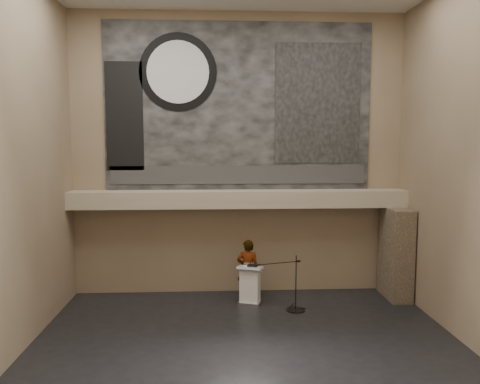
{
  "coord_description": "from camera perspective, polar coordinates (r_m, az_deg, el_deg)",
  "views": [
    {
      "loc": [
        -0.71,
        -10.25,
        4.61
      ],
      "look_at": [
        0.0,
        3.2,
        3.2
      ],
      "focal_mm": 35.0,
      "sensor_mm": 36.0,
      "label": 1
    }
  ],
  "objects": [
    {
      "name": "speaker_person",
      "position": [
        13.97,
        0.98,
        -9.44
      ],
      "size": [
        0.71,
        0.53,
        1.79
      ],
      "primitive_type": "imported",
      "rotation": [
        0.0,
        0.0,
        2.98
      ],
      "color": "silver",
      "rests_on": "floor"
    },
    {
      "name": "banner_brick_print",
      "position": [
        14.45,
        -13.92,
        8.94
      ],
      "size": [
        1.1,
        0.02,
        3.2
      ],
      "primitive_type": "cube",
      "color": "black",
      "rests_on": "banner"
    },
    {
      "name": "banner_text_strip",
      "position": [
        14.23,
        -0.15,
        2.11
      ],
      "size": [
        7.76,
        0.02,
        0.55
      ],
      "primitive_type": "cube",
      "color": "#2B2B2B",
      "rests_on": "banner"
    },
    {
      "name": "wall_right",
      "position": [
        11.73,
        26.15,
        3.61
      ],
      "size": [
        0.02,
        8.0,
        8.5
      ],
      "primitive_type": "cube",
      "color": "#78664C",
      "rests_on": "floor"
    },
    {
      "name": "papers",
      "position": [
        13.48,
        0.72,
        -9.11
      ],
      "size": [
        0.32,
        0.36,
        0.0
      ],
      "primitive_type": "cube",
      "rotation": [
        0.0,
        0.0,
        0.42
      ],
      "color": "white",
      "rests_on": "lectern"
    },
    {
      "name": "wall_front",
      "position": [
        6.3,
        3.44,
        2.68
      ],
      "size": [
        10.0,
        0.02,
        8.5
      ],
      "primitive_type": "cube",
      "color": "#78664C",
      "rests_on": "floor"
    },
    {
      "name": "mic_stand",
      "position": [
        13.35,
        6.64,
        -13.24
      ],
      "size": [
        1.42,
        0.61,
        1.55
      ],
      "rotation": [
        0.0,
        0.0,
        0.28
      ],
      "color": "black",
      "rests_on": "floor"
    },
    {
      "name": "banner",
      "position": [
        14.28,
        -0.16,
        10.36
      ],
      "size": [
        8.0,
        0.05,
        5.0
      ],
      "primitive_type": "cube",
      "color": "black",
      "rests_on": "wall_back"
    },
    {
      "name": "banner_clock_rim",
      "position": [
        14.37,
        -7.57,
        14.29
      ],
      "size": [
        2.3,
        0.02,
        2.3
      ],
      "primitive_type": "cylinder",
      "rotation": [
        1.57,
        0.0,
        0.0
      ],
      "color": "black",
      "rests_on": "banner"
    },
    {
      "name": "binder",
      "position": [
        13.55,
        1.56,
        -8.96
      ],
      "size": [
        0.34,
        0.3,
        0.04
      ],
      "primitive_type": "cube",
      "rotation": [
        0.0,
        0.0,
        -0.3
      ],
      "color": "black",
      "rests_on": "lectern"
    },
    {
      "name": "floor",
      "position": [
        11.26,
        0.9,
        -18.2
      ],
      "size": [
        10.0,
        10.0,
        0.0
      ],
      "primitive_type": "plane",
      "color": "black",
      "rests_on": "ground"
    },
    {
      "name": "sprinkler_left",
      "position": [
        13.96,
        -6.65,
        -2.05
      ],
      "size": [
        0.04,
        0.04,
        0.06
      ],
      "primitive_type": "cylinder",
      "color": "#B2893D",
      "rests_on": "soffit"
    },
    {
      "name": "banner_clock_face",
      "position": [
        14.35,
        -7.58,
        14.3
      ],
      "size": [
        1.84,
        0.02,
        1.84
      ],
      "primitive_type": "cylinder",
      "rotation": [
        1.57,
        0.0,
        0.0
      ],
      "color": "silver",
      "rests_on": "banner"
    },
    {
      "name": "soffit",
      "position": [
        13.96,
        -0.09,
        -0.85
      ],
      "size": [
        10.0,
        0.8,
        0.5
      ],
      "primitive_type": "cube",
      "color": "tan",
      "rests_on": "wall_back"
    },
    {
      "name": "banner_building_print",
      "position": [
        14.56,
        9.48,
        10.59
      ],
      "size": [
        2.6,
        0.02,
        3.6
      ],
      "primitive_type": "cube",
      "color": "black",
      "rests_on": "banner"
    },
    {
      "name": "lectern",
      "position": [
        13.67,
        1.23,
        -11.28
      ],
      "size": [
        0.8,
        0.68,
        1.13
      ],
      "rotation": [
        0.0,
        0.0,
        -0.33
      ],
      "color": "silver",
      "rests_on": "floor"
    },
    {
      "name": "wall_left",
      "position": [
        11.12,
        -25.78,
        3.53
      ],
      "size": [
        0.02,
        8.0,
        8.5
      ],
      "primitive_type": "cube",
      "color": "#78664C",
      "rests_on": "floor"
    },
    {
      "name": "stone_pier",
      "position": [
        14.79,
        18.45,
        -7.07
      ],
      "size": [
        0.6,
        1.4,
        2.7
      ],
      "primitive_type": "cube",
      "color": "#45382A",
      "rests_on": "floor"
    },
    {
      "name": "sprinkler_right",
      "position": [
        14.17,
        7.62,
        -1.94
      ],
      "size": [
        0.04,
        0.04,
        0.06
      ],
      "primitive_type": "cylinder",
      "color": "#B2893D",
      "rests_on": "soffit"
    },
    {
      "name": "wall_back",
      "position": [
        14.27,
        -0.17,
        4.53
      ],
      "size": [
        10.0,
        0.02,
        8.5
      ],
      "primitive_type": "cube",
      "color": "#78664C",
      "rests_on": "floor"
    }
  ]
}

